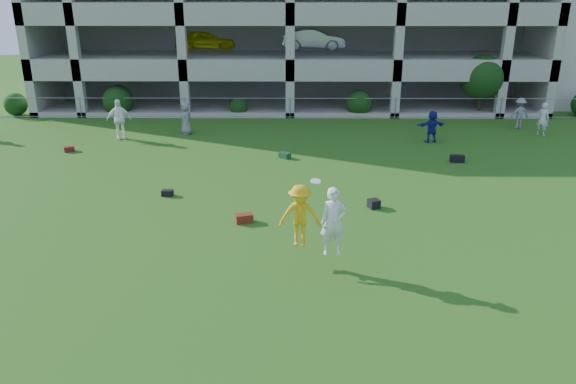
{
  "coord_description": "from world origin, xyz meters",
  "views": [
    {
      "loc": [
        0.17,
        -12.66,
        7.19
      ],
      "look_at": [
        0.03,
        3.0,
        1.4
      ],
      "focal_mm": 35.0,
      "sensor_mm": 36.0,
      "label": 1
    }
  ],
  "objects_px": {
    "crate_d": "(374,204)",
    "frisbee_contest": "(310,217)",
    "bystander_b": "(119,119)",
    "bystander_c": "(186,118)",
    "parking_garage": "(291,3)",
    "bystander_d": "(432,127)",
    "bystander_f": "(519,113)",
    "bystander_e": "(543,119)"
  },
  "relations": [
    {
      "from": "bystander_b",
      "to": "parking_garage",
      "type": "height_order",
      "value": "parking_garage"
    },
    {
      "from": "crate_d",
      "to": "bystander_d",
      "type": "bearing_deg",
      "value": 65.48
    },
    {
      "from": "bystander_c",
      "to": "frisbee_contest",
      "type": "xyz_separation_m",
      "value": [
        5.92,
        -14.32,
        0.6
      ]
    },
    {
      "from": "crate_d",
      "to": "parking_garage",
      "type": "relative_size",
      "value": 0.01
    },
    {
      "from": "bystander_e",
      "to": "bystander_f",
      "type": "distance_m",
      "value": 1.58
    },
    {
      "from": "bystander_c",
      "to": "bystander_d",
      "type": "distance_m",
      "value": 12.26
    },
    {
      "from": "bystander_e",
      "to": "crate_d",
      "type": "height_order",
      "value": "bystander_e"
    },
    {
      "from": "bystander_e",
      "to": "parking_garage",
      "type": "xyz_separation_m",
      "value": [
        -12.79,
        12.47,
        5.17
      ]
    },
    {
      "from": "bystander_b",
      "to": "bystander_f",
      "type": "relative_size",
      "value": 1.2
    },
    {
      "from": "crate_d",
      "to": "frisbee_contest",
      "type": "relative_size",
      "value": 0.18
    },
    {
      "from": "frisbee_contest",
      "to": "bystander_c",
      "type": "bearing_deg",
      "value": 112.46
    },
    {
      "from": "frisbee_contest",
      "to": "parking_garage",
      "type": "bearing_deg",
      "value": 91.37
    },
    {
      "from": "bystander_c",
      "to": "parking_garage",
      "type": "xyz_separation_m",
      "value": [
        5.28,
        12.38,
        5.19
      ]
    },
    {
      "from": "bystander_d",
      "to": "frisbee_contest",
      "type": "distance_m",
      "value": 14.31
    },
    {
      "from": "bystander_b",
      "to": "crate_d",
      "type": "bearing_deg",
      "value": -56.14
    },
    {
      "from": "bystander_f",
      "to": "parking_garage",
      "type": "relative_size",
      "value": 0.05
    },
    {
      "from": "frisbee_contest",
      "to": "parking_garage",
      "type": "xyz_separation_m",
      "value": [
        -0.64,
        26.7,
        4.59
      ]
    },
    {
      "from": "bystander_c",
      "to": "bystander_f",
      "type": "relative_size",
      "value": 1.01
    },
    {
      "from": "bystander_d",
      "to": "bystander_f",
      "type": "height_order",
      "value": "bystander_f"
    },
    {
      "from": "crate_d",
      "to": "bystander_c",
      "type": "bearing_deg",
      "value": 129.3
    },
    {
      "from": "frisbee_contest",
      "to": "bystander_e",
      "type": "bearing_deg",
      "value": 49.5
    },
    {
      "from": "bystander_b",
      "to": "parking_garage",
      "type": "bearing_deg",
      "value": 40.46
    },
    {
      "from": "bystander_f",
      "to": "frisbee_contest",
      "type": "height_order",
      "value": "frisbee_contest"
    },
    {
      "from": "bystander_c",
      "to": "crate_d",
      "type": "distance_m",
      "value": 13.03
    },
    {
      "from": "bystander_b",
      "to": "crate_d",
      "type": "distance_m",
      "value": 14.56
    },
    {
      "from": "bystander_c",
      "to": "bystander_f",
      "type": "xyz_separation_m",
      "value": [
        17.44,
        1.36,
        -0.01
      ]
    },
    {
      "from": "bystander_b",
      "to": "crate_d",
      "type": "xyz_separation_m",
      "value": [
        11.35,
        -9.09,
        -0.84
      ]
    },
    {
      "from": "bystander_d",
      "to": "frisbee_contest",
      "type": "relative_size",
      "value": 0.79
    },
    {
      "from": "bystander_b",
      "to": "bystander_e",
      "type": "relative_size",
      "value": 1.17
    },
    {
      "from": "bystander_c",
      "to": "crate_d",
      "type": "xyz_separation_m",
      "value": [
        8.24,
        -10.07,
        -0.67
      ]
    },
    {
      "from": "bystander_e",
      "to": "frisbee_contest",
      "type": "xyz_separation_m",
      "value": [
        -12.15,
        -14.23,
        0.59
      ]
    },
    {
      "from": "bystander_b",
      "to": "bystander_d",
      "type": "height_order",
      "value": "bystander_b"
    },
    {
      "from": "crate_d",
      "to": "frisbee_contest",
      "type": "bearing_deg",
      "value": -118.68
    },
    {
      "from": "bystander_c",
      "to": "crate_d",
      "type": "bearing_deg",
      "value": 11.69
    },
    {
      "from": "bystander_c",
      "to": "bystander_e",
      "type": "distance_m",
      "value": 18.07
    },
    {
      "from": "bystander_d",
      "to": "crate_d",
      "type": "height_order",
      "value": "bystander_d"
    },
    {
      "from": "bystander_c",
      "to": "frisbee_contest",
      "type": "distance_m",
      "value": 15.51
    },
    {
      "from": "bystander_d",
      "to": "parking_garage",
      "type": "bearing_deg",
      "value": -76.85
    },
    {
      "from": "bystander_d",
      "to": "crate_d",
      "type": "distance_m",
      "value": 9.48
    },
    {
      "from": "bystander_b",
      "to": "bystander_d",
      "type": "bearing_deg",
      "value": -19.24
    },
    {
      "from": "bystander_c",
      "to": "bystander_e",
      "type": "relative_size",
      "value": 0.98
    },
    {
      "from": "bystander_b",
      "to": "frisbee_contest",
      "type": "relative_size",
      "value": 1.01
    }
  ]
}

